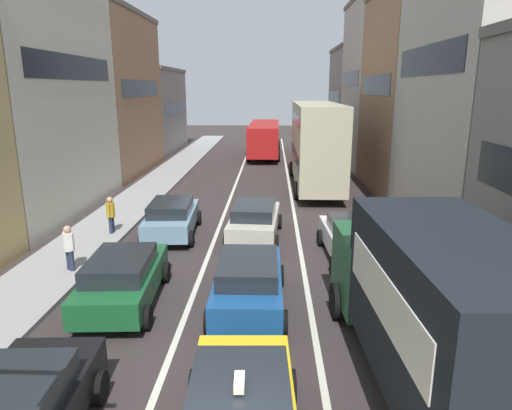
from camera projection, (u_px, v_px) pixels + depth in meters
sidewalk_left at (143, 195)px, 25.82m from camera, size 2.60×64.00×0.14m
lane_stripe_left at (231, 197)px, 25.66m from camera, size 0.16×60.00×0.01m
lane_stripe_right at (291, 197)px, 25.54m from camera, size 0.16×60.00×0.01m
building_row_left at (50, 100)px, 25.77m from camera, size 7.20×43.90×12.77m
building_row_right at (433, 95)px, 26.34m from camera, size 7.20×43.90×12.95m
removalist_box_truck at (430, 299)px, 8.85m from camera, size 2.98×7.80×3.58m
sedan_centre_lane_second at (248, 281)px, 12.56m from camera, size 2.09×4.32×1.49m
wagon_left_lane_second at (123, 278)px, 12.76m from camera, size 2.28×4.41×1.49m
hatchback_centre_lane_third at (255, 220)px, 18.34m from camera, size 2.28×4.40×1.49m
sedan_left_lane_third at (172, 217)px, 18.77m from camera, size 2.26×4.40×1.49m
sedan_right_lane_behind_truck at (353, 238)px, 16.10m from camera, size 2.23×4.38×1.49m
bus_mid_queue_primary at (316, 141)px, 27.36m from camera, size 2.82×10.51×5.06m
bus_far_queue_secondary at (264, 136)px, 40.41m from camera, size 2.90×10.53×2.90m
pedestrian_near_kerb at (69, 247)px, 14.82m from camera, size 0.46×0.36×1.66m
pedestrian_mid_sidewalk at (111, 214)px, 18.68m from camera, size 0.34×0.54×1.66m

